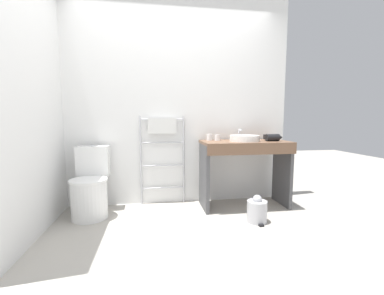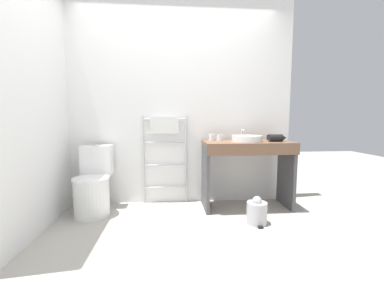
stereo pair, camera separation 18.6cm
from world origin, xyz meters
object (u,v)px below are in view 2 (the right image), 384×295
Objects in this scene: sink_basin at (247,138)px; cup_near_edge at (220,138)px; toilet at (93,186)px; towel_radiator at (165,141)px; trash_bin at (257,212)px; cup_near_wall at (212,137)px; hair_dryer at (276,138)px.

sink_basin is 5.02× the size of cup_near_edge.
towel_radiator reaches higher than toilet.
cup_near_wall is at bearing 119.66° from trash_bin.
toilet is at bearing -178.91° from sink_basin.
toilet is at bearing -173.52° from cup_near_edge.
hair_dryer is at bearing 50.22° from trash_bin.
toilet is 1.87m from trash_bin.
cup_near_wall is (1.43, 0.21, 0.55)m from toilet.
sink_basin is at bearing -15.03° from towel_radiator.
hair_dryer is at bearing -6.02° from sink_basin.
cup_near_wall is 1.07m from trash_bin.
towel_radiator is 0.70m from cup_near_edge.
hair_dryer reaches higher than cup_near_edge.
towel_radiator is 5.36× the size of hair_dryer.
trash_bin is at bearing -129.78° from hair_dryer.
towel_radiator is 14.19× the size of cup_near_wall.
cup_near_wall reaches higher than toilet.
cup_near_wall reaches higher than sink_basin.
toilet is 2.25m from hair_dryer.
sink_basin is 1.22× the size of trash_bin.
cup_near_wall is 0.10m from cup_near_edge.
sink_basin is (1.00, -0.27, 0.05)m from towel_radiator.
cup_near_edge is 0.34× the size of hair_dryer.
towel_radiator reaches higher than hair_dryer.
cup_near_edge is 0.24× the size of trash_bin.
sink_basin is at bearing 173.98° from hair_dryer.
trash_bin is at bearing -60.34° from cup_near_wall.
towel_radiator is at bearing 169.32° from cup_near_edge.
hair_dryer reaches higher than sink_basin.
hair_dryer is 0.96m from trash_bin.
toilet is 0.70× the size of towel_radiator.
towel_radiator is at bearing 171.23° from cup_near_wall.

